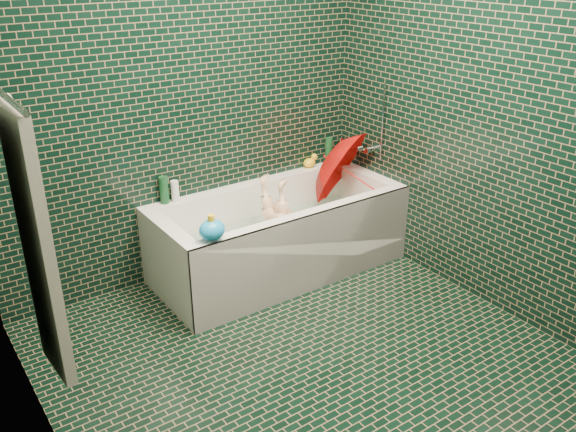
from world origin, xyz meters
TOP-DOWN VIEW (x-y plane):
  - floor at (0.00, 0.00)m, footprint 2.80×2.80m
  - wall_back at (0.00, 1.40)m, footprint 2.80×0.00m
  - wall_left at (-1.30, 0.00)m, footprint 0.00×2.80m
  - wall_right at (1.30, 0.00)m, footprint 0.00×2.80m
  - bathtub at (0.45, 1.01)m, footprint 1.70×0.75m
  - bath_mat at (0.45, 1.02)m, footprint 1.35×0.47m
  - water at (0.45, 1.02)m, footprint 1.48×0.53m
  - towel_rail at (-1.25, 0.25)m, footprint 0.02×0.58m
  - towel at (-1.24, 0.24)m, footprint 0.08×0.44m
  - faucet at (1.26, 1.02)m, footprint 0.18×0.19m
  - child at (0.44, 0.99)m, footprint 0.87×0.51m
  - umbrella at (1.08, 1.00)m, footprint 0.89×0.88m
  - soap_bottle_a at (1.25, 1.35)m, footprint 0.10×0.10m
  - soap_bottle_b at (1.25, 1.36)m, footprint 0.11×0.11m
  - soap_bottle_c at (1.23, 1.35)m, footprint 0.18×0.18m
  - bottle_right_tall at (1.13, 1.34)m, footprint 0.06×0.06m
  - bottle_right_pump at (1.25, 1.34)m, footprint 0.05×0.05m
  - bottle_left_tall at (-0.21, 1.36)m, footprint 0.07×0.07m
  - bottle_left_short at (-0.15, 1.35)m, footprint 0.06×0.06m
  - rubber_duck at (0.97, 1.36)m, footprint 0.13×0.10m
  - bath_toy at (-0.22, 0.70)m, footprint 0.16×0.13m

SIDE VIEW (x-z plane):
  - floor at x=0.00m, z-range 0.00..0.00m
  - bath_mat at x=0.45m, z-range 0.15..0.16m
  - bathtub at x=0.45m, z-range -0.06..0.49m
  - water at x=0.45m, z-range 0.30..0.30m
  - child at x=0.44m, z-range 0.15..0.47m
  - soap_bottle_a at x=1.25m, z-range 0.44..0.66m
  - soap_bottle_b at x=1.25m, z-range 0.45..0.65m
  - soap_bottle_c at x=1.23m, z-range 0.46..0.64m
  - umbrella at x=1.08m, z-range 0.12..1.04m
  - rubber_duck at x=0.97m, z-range 0.54..0.65m
  - bath_toy at x=-0.22m, z-range 0.54..0.69m
  - bottle_left_short at x=-0.15m, z-range 0.55..0.69m
  - bottle_left_tall at x=-0.21m, z-range 0.55..0.73m
  - bottle_right_pump at x=1.25m, z-range 0.55..0.74m
  - bottle_right_tall at x=1.13m, z-range 0.55..0.76m
  - faucet at x=1.26m, z-range 0.50..1.05m
  - towel at x=-1.24m, z-range 0.47..1.59m
  - wall_back at x=0.00m, z-range -0.15..2.65m
  - wall_left at x=-1.30m, z-range -0.15..2.65m
  - wall_right at x=1.30m, z-range -0.15..2.65m
  - towel_rail at x=-1.25m, z-range 1.59..1.61m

